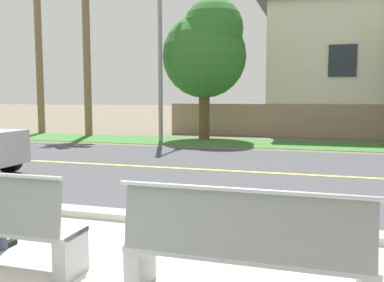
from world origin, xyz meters
name	(u,v)px	position (x,y,z in m)	size (l,w,h in m)	color
ground_plane	(243,162)	(0.00, 8.00, 0.00)	(140.00, 140.00, 0.00)	#665B4C
curb_edge	(172,220)	(0.00, 2.35, 0.06)	(44.00, 0.30, 0.11)	#ADA89E
street_asphalt	(232,171)	(0.00, 6.50, 0.00)	(52.00, 8.00, 0.01)	#424247
road_centre_line	(232,171)	(0.00, 6.50, 0.01)	(48.00, 0.14, 0.01)	#E0CC4C
far_verge_grass	(264,144)	(0.00, 12.36, 0.01)	(48.00, 2.80, 0.02)	#38702D
bench_right	(244,251)	(1.29, 0.44, 0.46)	(2.02, 0.48, 1.01)	#9EA0A8
streetlamp	(162,21)	(-3.83, 12.14, 4.50)	(0.24, 2.10, 7.97)	gray
shade_tree_far_left	(207,50)	(-2.40, 13.30, 3.55)	(3.31, 3.31, 5.47)	brown
garden_wall	(319,121)	(1.93, 15.48, 0.70)	(13.00, 0.36, 1.40)	gray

